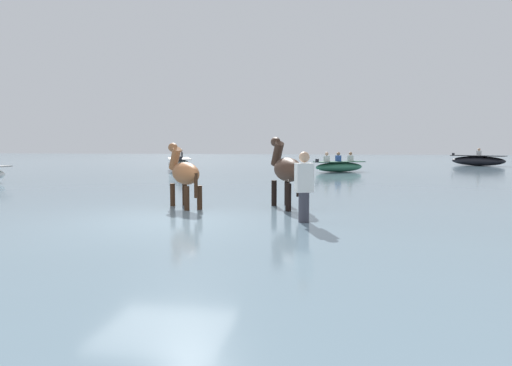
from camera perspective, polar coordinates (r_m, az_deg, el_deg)
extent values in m
plane|color=gray|center=(9.38, -10.93, -6.27)|extent=(120.00, 120.00, 0.00)
cube|color=slate|center=(19.00, -0.94, -0.12)|extent=(90.00, 90.00, 0.32)
ellipsoid|color=brown|center=(10.88, -8.46, 1.15)|extent=(1.12, 1.25, 0.50)
cylinder|color=black|center=(11.30, -9.95, -2.19)|extent=(0.12, 0.12, 0.85)
cylinder|color=black|center=(11.41, -8.53, -2.10)|extent=(0.12, 0.12, 0.85)
cylinder|color=black|center=(10.49, -8.28, -2.71)|extent=(0.12, 0.12, 0.85)
cylinder|color=black|center=(10.60, -6.77, -2.61)|extent=(0.12, 0.12, 0.85)
cylinder|color=brown|center=(11.48, -9.70, 2.90)|extent=(0.44, 0.48, 0.58)
ellipsoid|color=brown|center=(11.60, -9.94, 4.22)|extent=(0.41, 0.45, 0.22)
cylinder|color=black|center=(10.35, -7.21, -0.31)|extent=(0.08, 0.08, 0.54)
ellipsoid|color=#382319|center=(10.72, 3.84, 1.61)|extent=(1.00, 1.43, 0.54)
cylinder|color=black|center=(11.18, 2.18, -2.02)|extent=(0.13, 0.13, 0.92)
cylinder|color=black|center=(11.29, 3.74, -1.96)|extent=(0.13, 0.13, 0.92)
cylinder|color=black|center=(10.29, 3.90, -2.62)|extent=(0.13, 0.13, 0.92)
cylinder|color=black|center=(10.41, 5.57, -2.55)|extent=(0.13, 0.13, 0.92)
cylinder|color=#382319|center=(11.38, 2.58, 3.51)|extent=(0.41, 0.54, 0.62)
ellipsoid|color=#382319|center=(11.51, 2.36, 4.95)|extent=(0.37, 0.50, 0.23)
cylinder|color=black|center=(10.14, 5.11, 0.00)|extent=(0.09, 0.09, 0.58)
ellipsoid|color=black|center=(34.39, 25.07, 2.42)|extent=(3.42, 2.89, 0.63)
cube|color=black|center=(34.38, 25.09, 2.98)|extent=(3.28, 2.77, 0.04)
cube|color=black|center=(34.93, 22.57, 3.20)|extent=(0.19, 0.20, 0.18)
cube|color=white|center=(34.48, 25.16, 3.26)|extent=(0.32, 0.30, 0.30)
sphere|color=tan|center=(34.47, 25.17, 3.66)|extent=(0.18, 0.18, 0.18)
ellipsoid|color=silver|center=(25.63, -9.19, 2.16)|extent=(2.36, 3.96, 0.64)
cube|color=gray|center=(25.62, -9.20, 2.91)|extent=(2.26, 3.80, 0.04)
cube|color=black|center=(23.80, -9.05, 2.95)|extent=(0.19, 0.17, 0.18)
cube|color=#232328|center=(26.68, -8.97, 3.35)|extent=(0.26, 0.31, 0.30)
sphere|color=tan|center=(26.67, -8.98, 3.87)|extent=(0.18, 0.18, 0.18)
cube|color=white|center=(25.61, -9.16, 3.29)|extent=(0.26, 0.31, 0.30)
sphere|color=#A37556|center=(25.61, -9.17, 3.83)|extent=(0.18, 0.18, 0.18)
ellipsoid|color=#337556|center=(24.72, 9.94, 1.90)|extent=(2.79, 2.16, 0.50)
cube|color=#1E4634|center=(24.71, 9.95, 2.52)|extent=(2.68, 2.07, 0.04)
cube|color=black|center=(24.05, 7.33, 2.66)|extent=(0.18, 0.20, 0.18)
cube|color=white|center=(25.23, 11.25, 2.94)|extent=(0.32, 0.29, 0.30)
sphere|color=#A37556|center=(25.22, 11.26, 3.48)|extent=(0.18, 0.18, 0.18)
cube|color=#3356A8|center=(24.79, 9.84, 2.93)|extent=(0.32, 0.29, 0.30)
sphere|color=#A37556|center=(24.78, 9.84, 3.48)|extent=(0.18, 0.18, 0.18)
cube|color=white|center=(24.29, 8.47, 2.91)|extent=(0.32, 0.29, 0.30)
sphere|color=tan|center=(24.29, 8.48, 3.47)|extent=(0.18, 0.18, 0.18)
cylinder|color=#383842|center=(8.91, 5.75, -3.92)|extent=(0.20, 0.20, 0.88)
cube|color=white|center=(8.83, 5.78, 0.64)|extent=(0.37, 0.30, 0.54)
sphere|color=tan|center=(8.81, 5.81, 3.10)|extent=(0.20, 0.20, 0.20)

